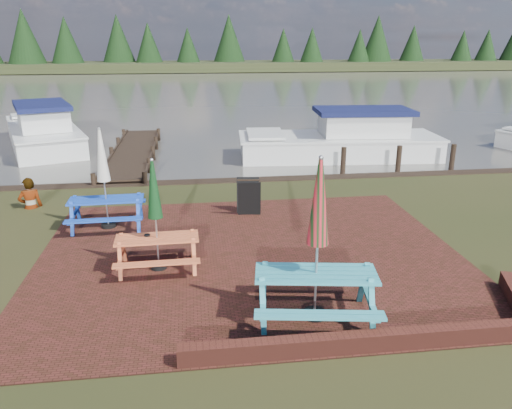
{
  "coord_description": "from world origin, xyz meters",
  "views": [
    {
      "loc": [
        -1.16,
        -8.74,
        4.48
      ],
      "look_at": [
        0.18,
        1.51,
        1.0
      ],
      "focal_mm": 35.0,
      "sensor_mm": 36.0,
      "label": 1
    }
  ],
  "objects_px": {
    "boat_jetty": "(43,133)",
    "picnic_table_teal": "(316,265)",
    "picnic_table_blue": "(105,194)",
    "picnic_table_red": "(157,232)",
    "jetty": "(133,152)",
    "chalkboard": "(249,197)",
    "person": "(27,178)",
    "boat_near": "(343,142)"
  },
  "relations": [
    {
      "from": "picnic_table_blue",
      "to": "boat_jetty",
      "type": "distance_m",
      "value": 11.91
    },
    {
      "from": "jetty",
      "to": "person",
      "type": "xyz_separation_m",
      "value": [
        -2.13,
        -6.32,
        0.74
      ]
    },
    {
      "from": "picnic_table_teal",
      "to": "picnic_table_red",
      "type": "distance_m",
      "value": 3.49
    },
    {
      "from": "picnic_table_red",
      "to": "picnic_table_teal",
      "type": "bearing_deg",
      "value": -40.83
    },
    {
      "from": "picnic_table_teal",
      "to": "boat_jetty",
      "type": "relative_size",
      "value": 0.34
    },
    {
      "from": "picnic_table_blue",
      "to": "jetty",
      "type": "height_order",
      "value": "picnic_table_blue"
    },
    {
      "from": "picnic_table_red",
      "to": "person",
      "type": "bearing_deg",
      "value": 129.35
    },
    {
      "from": "picnic_table_red",
      "to": "boat_near",
      "type": "xyz_separation_m",
      "value": [
        6.84,
        9.91,
        -0.35
      ]
    },
    {
      "from": "picnic_table_red",
      "to": "boat_jetty",
      "type": "distance_m",
      "value": 14.75
    },
    {
      "from": "picnic_table_red",
      "to": "jetty",
      "type": "bearing_deg",
      "value": 97.14
    },
    {
      "from": "chalkboard",
      "to": "boat_jetty",
      "type": "xyz_separation_m",
      "value": [
        -7.92,
        10.56,
        -0.03
      ]
    },
    {
      "from": "jetty",
      "to": "boat_jetty",
      "type": "distance_m",
      "value": 5.11
    },
    {
      "from": "boat_jetty",
      "to": "person",
      "type": "xyz_separation_m",
      "value": [
        2.03,
        -9.27,
        0.39
      ]
    },
    {
      "from": "picnic_table_teal",
      "to": "picnic_table_blue",
      "type": "distance_m",
      "value": 6.24
    },
    {
      "from": "picnic_table_teal",
      "to": "jetty",
      "type": "distance_m",
      "value": 13.58
    },
    {
      "from": "picnic_table_teal",
      "to": "boat_jetty",
      "type": "bearing_deg",
      "value": 127.02
    },
    {
      "from": "picnic_table_teal",
      "to": "boat_jetty",
      "type": "distance_m",
      "value": 17.92
    },
    {
      "from": "boat_jetty",
      "to": "boat_near",
      "type": "distance_m",
      "value": 13.1
    },
    {
      "from": "boat_jetty",
      "to": "boat_near",
      "type": "xyz_separation_m",
      "value": [
        12.57,
        -3.68,
        -0.02
      ]
    },
    {
      "from": "picnic_table_teal",
      "to": "jetty",
      "type": "xyz_separation_m",
      "value": [
        -4.26,
        12.86,
        -0.85
      ]
    },
    {
      "from": "chalkboard",
      "to": "boat_near",
      "type": "relative_size",
      "value": 0.12
    },
    {
      "from": "jetty",
      "to": "person",
      "type": "relative_size",
      "value": 5.34
    },
    {
      "from": "picnic_table_red",
      "to": "boat_near",
      "type": "relative_size",
      "value": 0.28
    },
    {
      "from": "picnic_table_red",
      "to": "boat_near",
      "type": "distance_m",
      "value": 12.05
    },
    {
      "from": "picnic_table_red",
      "to": "jetty",
      "type": "relative_size",
      "value": 0.25
    },
    {
      "from": "jetty",
      "to": "picnic_table_teal",
      "type": "bearing_deg",
      "value": -71.67
    },
    {
      "from": "chalkboard",
      "to": "boat_jetty",
      "type": "height_order",
      "value": "boat_jetty"
    },
    {
      "from": "picnic_table_red",
      "to": "chalkboard",
      "type": "bearing_deg",
      "value": 52.84
    },
    {
      "from": "boat_jetty",
      "to": "boat_near",
      "type": "height_order",
      "value": "boat_jetty"
    },
    {
      "from": "boat_near",
      "to": "person",
      "type": "bearing_deg",
      "value": 122.03
    },
    {
      "from": "boat_jetty",
      "to": "picnic_table_teal",
      "type": "bearing_deg",
      "value": -82.16
    },
    {
      "from": "person",
      "to": "boat_jetty",
      "type": "bearing_deg",
      "value": -97.63
    },
    {
      "from": "picnic_table_teal",
      "to": "picnic_table_red",
      "type": "xyz_separation_m",
      "value": [
        -2.69,
        2.22,
        -0.17
      ]
    },
    {
      "from": "boat_jetty",
      "to": "person",
      "type": "bearing_deg",
      "value": -97.86
    },
    {
      "from": "picnic_table_blue",
      "to": "chalkboard",
      "type": "distance_m",
      "value": 3.6
    },
    {
      "from": "jetty",
      "to": "boat_jetty",
      "type": "relative_size",
      "value": 1.12
    },
    {
      "from": "boat_jetty",
      "to": "picnic_table_red",
      "type": "bearing_deg",
      "value": -87.33
    },
    {
      "from": "chalkboard",
      "to": "boat_near",
      "type": "bearing_deg",
      "value": 62.74
    },
    {
      "from": "picnic_table_red",
      "to": "picnic_table_blue",
      "type": "height_order",
      "value": "picnic_table_blue"
    },
    {
      "from": "picnic_table_teal",
      "to": "jetty",
      "type": "bearing_deg",
      "value": 117.3
    },
    {
      "from": "picnic_table_blue",
      "to": "boat_near",
      "type": "height_order",
      "value": "picnic_table_blue"
    },
    {
      "from": "person",
      "to": "picnic_table_blue",
      "type": "bearing_deg",
      "value": 122.48
    }
  ]
}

